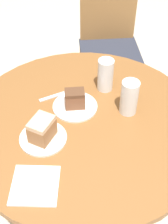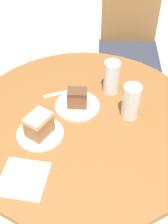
{
  "view_description": "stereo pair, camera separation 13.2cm",
  "coord_description": "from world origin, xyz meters",
  "px_view_note": "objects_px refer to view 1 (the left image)",
  "views": [
    {
      "loc": [
        0.07,
        -0.95,
        1.66
      ],
      "look_at": [
        0.0,
        0.0,
        0.75
      ],
      "focal_mm": 50.0,
      "sensor_mm": 36.0,
      "label": 1
    },
    {
      "loc": [
        0.2,
        -0.93,
        1.66
      ],
      "look_at": [
        0.0,
        0.0,
        0.75
      ],
      "focal_mm": 50.0,
      "sensor_mm": 36.0,
      "label": 2
    }
  ],
  "objects_px": {
    "chair": "(110,43)",
    "plate_far": "(43,138)",
    "plate_near": "(75,107)",
    "cake_slice_near": "(75,99)",
    "glass_lemonade": "(105,76)",
    "glass_water": "(129,99)",
    "cake_slice_far": "(42,129)"
  },
  "relations": [
    {
      "from": "plate_near",
      "to": "chair",
      "type": "bearing_deg",
      "value": 80.02
    },
    {
      "from": "cake_slice_near",
      "to": "glass_lemonade",
      "type": "bearing_deg",
      "value": 48.35
    },
    {
      "from": "glass_lemonade",
      "to": "glass_water",
      "type": "distance_m",
      "value": 0.18
    },
    {
      "from": "plate_near",
      "to": "glass_lemonade",
      "type": "xyz_separation_m",
      "value": [
        0.13,
        0.15,
        0.07
      ]
    },
    {
      "from": "glass_lemonade",
      "to": "glass_water",
      "type": "bearing_deg",
      "value": -55.61
    },
    {
      "from": "plate_far",
      "to": "plate_near",
      "type": "bearing_deg",
      "value": 60.4
    },
    {
      "from": "cake_slice_near",
      "to": "cake_slice_far",
      "type": "bearing_deg",
      "value": -119.6
    },
    {
      "from": "plate_near",
      "to": "cake_slice_far",
      "type": "distance_m",
      "value": 0.23
    },
    {
      "from": "chair",
      "to": "plate_far",
      "type": "relative_size",
      "value": 5.13
    },
    {
      "from": "plate_far",
      "to": "glass_lemonade",
      "type": "height_order",
      "value": "glass_lemonade"
    },
    {
      "from": "glass_water",
      "to": "cake_slice_far",
      "type": "bearing_deg",
      "value": -151.25
    },
    {
      "from": "cake_slice_near",
      "to": "glass_water",
      "type": "bearing_deg",
      "value": -1.63
    },
    {
      "from": "cake_slice_near",
      "to": "glass_lemonade",
      "type": "height_order",
      "value": "glass_lemonade"
    },
    {
      "from": "cake_slice_far",
      "to": "glass_lemonade",
      "type": "relative_size",
      "value": 0.79
    },
    {
      "from": "plate_far",
      "to": "cake_slice_far",
      "type": "relative_size",
      "value": 1.55
    },
    {
      "from": "cake_slice_far",
      "to": "chair",
      "type": "bearing_deg",
      "value": 76.16
    },
    {
      "from": "plate_far",
      "to": "cake_slice_far",
      "type": "distance_m",
      "value": 0.05
    },
    {
      "from": "cake_slice_near",
      "to": "cake_slice_far",
      "type": "distance_m",
      "value": 0.23
    },
    {
      "from": "plate_near",
      "to": "glass_lemonade",
      "type": "relative_size",
      "value": 1.27
    },
    {
      "from": "chair",
      "to": "plate_far",
      "type": "height_order",
      "value": "chair"
    },
    {
      "from": "cake_slice_near",
      "to": "glass_water",
      "type": "xyz_separation_m",
      "value": [
        0.23,
        -0.01,
        0.02
      ]
    },
    {
      "from": "cake_slice_far",
      "to": "plate_near",
      "type": "bearing_deg",
      "value": 60.4
    },
    {
      "from": "plate_near",
      "to": "cake_slice_near",
      "type": "bearing_deg",
      "value": 180.0
    },
    {
      "from": "glass_water",
      "to": "chair",
      "type": "bearing_deg",
      "value": 94.82
    },
    {
      "from": "glass_water",
      "to": "plate_far",
      "type": "bearing_deg",
      "value": -151.25
    },
    {
      "from": "chair",
      "to": "plate_far",
      "type": "xyz_separation_m",
      "value": [
        -0.27,
        -1.09,
        0.21
      ]
    },
    {
      "from": "chair",
      "to": "glass_lemonade",
      "type": "height_order",
      "value": "chair"
    },
    {
      "from": "chair",
      "to": "cake_slice_far",
      "type": "height_order",
      "value": "chair"
    },
    {
      "from": "chair",
      "to": "plate_near",
      "type": "relative_size",
      "value": 4.93
    },
    {
      "from": "plate_far",
      "to": "glass_water",
      "type": "bearing_deg",
      "value": 28.75
    },
    {
      "from": "glass_lemonade",
      "to": "plate_far",
      "type": "bearing_deg",
      "value": -125.19
    },
    {
      "from": "glass_lemonade",
      "to": "plate_near",
      "type": "bearing_deg",
      "value": -131.65
    }
  ]
}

